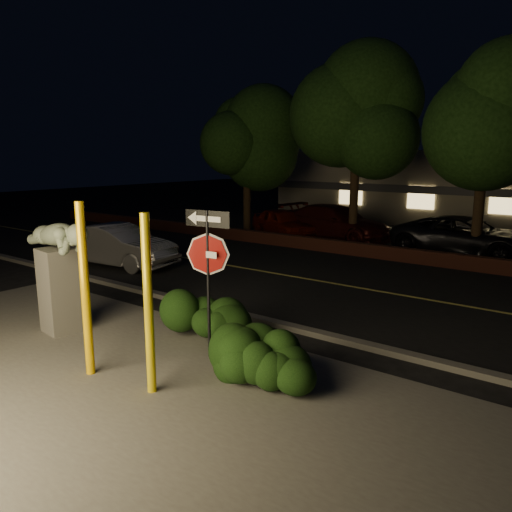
# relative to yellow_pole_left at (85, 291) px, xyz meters

# --- Properties ---
(ground) EXTENTS (90.00, 90.00, 0.00)m
(ground) POSITION_rel_yellow_pole_left_xyz_m (0.43, 11.10, -1.52)
(ground) COLOR black
(ground) RESTS_ON ground
(patio) EXTENTS (14.00, 6.00, 0.02)m
(patio) POSITION_rel_yellow_pole_left_xyz_m (0.43, 0.10, -1.51)
(patio) COLOR #4C4944
(patio) RESTS_ON ground
(road) EXTENTS (80.00, 8.00, 0.01)m
(road) POSITION_rel_yellow_pole_left_xyz_m (0.43, 8.10, -1.51)
(road) COLOR black
(road) RESTS_ON ground
(lane_marking) EXTENTS (80.00, 0.12, 0.00)m
(lane_marking) POSITION_rel_yellow_pole_left_xyz_m (0.43, 8.10, -1.50)
(lane_marking) COLOR #B4A748
(lane_marking) RESTS_ON road
(curb) EXTENTS (80.00, 0.25, 0.12)m
(curb) POSITION_rel_yellow_pole_left_xyz_m (0.43, 4.00, -1.46)
(curb) COLOR #4C4944
(curb) RESTS_ON ground
(brick_wall) EXTENTS (40.00, 0.35, 0.50)m
(brick_wall) POSITION_rel_yellow_pole_left_xyz_m (0.43, 12.40, -1.27)
(brick_wall) COLOR #4E2219
(brick_wall) RESTS_ON ground
(parking_lot) EXTENTS (40.00, 12.00, 0.01)m
(parking_lot) POSITION_rel_yellow_pole_left_xyz_m (0.43, 18.10, -1.51)
(parking_lot) COLOR black
(parking_lot) RESTS_ON ground
(building) EXTENTS (22.00, 10.20, 4.00)m
(building) POSITION_rel_yellow_pole_left_xyz_m (0.43, 26.09, 0.48)
(building) COLOR #6A6555
(building) RESTS_ON ground
(tree_far_a) EXTENTS (4.60, 4.60, 7.43)m
(tree_far_a) POSITION_rel_yellow_pole_left_xyz_m (-7.57, 14.10, 3.83)
(tree_far_a) COLOR black
(tree_far_a) RESTS_ON ground
(tree_far_b) EXTENTS (5.20, 5.20, 8.41)m
(tree_far_b) POSITION_rel_yellow_pole_left_xyz_m (-2.07, 14.30, 4.54)
(tree_far_b) COLOR black
(tree_far_b) RESTS_ON ground
(tree_far_c) EXTENTS (4.80, 4.80, 7.84)m
(tree_far_c) POSITION_rel_yellow_pole_left_xyz_m (2.93, 13.90, 4.15)
(tree_far_c) COLOR black
(tree_far_c) RESTS_ON ground
(yellow_pole_left) EXTENTS (0.15, 0.15, 3.03)m
(yellow_pole_left) POSITION_rel_yellow_pole_left_xyz_m (0.00, 0.00, 0.00)
(yellow_pole_left) COLOR #FFBE05
(yellow_pole_left) RESTS_ON ground
(yellow_pole_right) EXTENTS (0.15, 0.15, 2.92)m
(yellow_pole_right) POSITION_rel_yellow_pole_left_xyz_m (1.38, 0.19, -0.05)
(yellow_pole_right) COLOR yellow
(yellow_pole_right) RESTS_ON ground
(signpost) EXTENTS (0.94, 0.16, 2.80)m
(signpost) POSITION_rel_yellow_pole_left_xyz_m (1.17, 1.81, 0.47)
(signpost) COLOR black
(signpost) RESTS_ON ground
(sculpture) EXTENTS (2.31, 0.91, 2.46)m
(sculpture) POSITION_rel_yellow_pole_left_xyz_m (-2.28, 0.93, 0.00)
(sculpture) COLOR #4C4944
(sculpture) RESTS_ON ground
(hedge_center) EXTENTS (2.17, 1.27, 1.07)m
(hedge_center) POSITION_rel_yellow_pole_left_xyz_m (0.50, 2.54, -0.98)
(hedge_center) COLOR black
(hedge_center) RESTS_ON ground
(hedge_right) EXTENTS (2.00, 1.46, 1.18)m
(hedge_right) POSITION_rel_yellow_pole_left_xyz_m (2.82, 1.52, -0.93)
(hedge_right) COLOR black
(hedge_right) RESTS_ON ground
(hedge_far_right) EXTENTS (1.71, 1.21, 1.09)m
(hedge_far_right) POSITION_rel_yellow_pole_left_xyz_m (2.53, 1.43, -0.97)
(hedge_far_right) COLOR black
(hedge_far_right) RESTS_ON ground
(silver_sedan) EXTENTS (4.50, 2.09, 1.43)m
(silver_sedan) POSITION_rel_yellow_pole_left_xyz_m (-6.70, 5.80, -0.80)
(silver_sedan) COLOR #B0AFB5
(silver_sedan) RESTS_ON ground
(parked_car_red) EXTENTS (4.18, 3.10, 1.33)m
(parked_car_red) POSITION_rel_yellow_pole_left_xyz_m (-5.69, 14.39, -0.85)
(parked_car_red) COLOR maroon
(parked_car_red) RESTS_ON ground
(parked_car_darkred) EXTENTS (5.57, 2.84, 1.55)m
(parked_car_darkred) POSITION_rel_yellow_pole_left_xyz_m (-3.34, 15.14, -0.74)
(parked_car_darkred) COLOR #390F0D
(parked_car_darkred) RESTS_ON ground
(parked_car_dark) EXTENTS (5.39, 2.58, 1.48)m
(parked_car_dark) POSITION_rel_yellow_pole_left_xyz_m (2.33, 14.85, -0.77)
(parked_car_dark) COLOR black
(parked_car_dark) RESTS_ON ground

